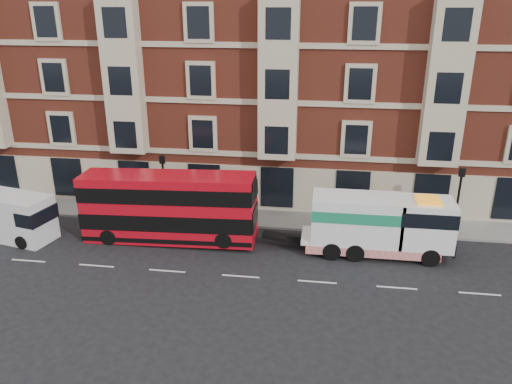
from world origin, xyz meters
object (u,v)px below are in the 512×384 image
box_van (10,216)px  pedestrian (146,199)px  tow_truck (377,224)px  double_decker_bus (169,206)px

box_van → pedestrian: box_van is taller
tow_truck → box_van: bearing=-177.6°
box_van → tow_truck: bearing=14.9°
double_decker_bus → pedestrian: bearing=126.7°
double_decker_bus → tow_truck: double_decker_bus is taller
box_van → pedestrian: 8.32m
tow_truck → box_van: tow_truck is taller
box_van → pedestrian: (6.86, 4.71, -0.32)m
double_decker_bus → pedestrian: size_ratio=5.78×
pedestrian → box_van: bearing=-124.7°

